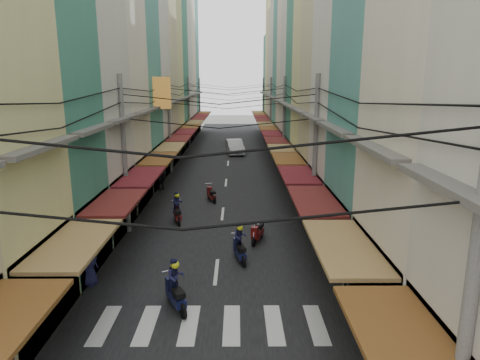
{
  "coord_description": "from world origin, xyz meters",
  "views": [
    {
      "loc": [
        0.89,
        -18.64,
        7.9
      ],
      "look_at": [
        1.03,
        3.27,
        2.75
      ],
      "focal_mm": 32.0,
      "sensor_mm": 36.0,
      "label": 1
    }
  ],
  "objects_px": {
    "bicycle": "(338,240)",
    "traffic_sign": "(345,242)",
    "white_car": "(235,154)",
    "market_umbrella": "(377,241)"
  },
  "relations": [
    {
      "from": "bicycle",
      "to": "traffic_sign",
      "type": "bearing_deg",
      "value": 155.17
    },
    {
      "from": "white_car",
      "to": "bicycle",
      "type": "relative_size",
      "value": 3.76
    },
    {
      "from": "white_car",
      "to": "bicycle",
      "type": "bearing_deg",
      "value": -86.17
    },
    {
      "from": "bicycle",
      "to": "market_umbrella",
      "type": "bearing_deg",
      "value": 165.26
    },
    {
      "from": "bicycle",
      "to": "market_umbrella",
      "type": "xyz_separation_m",
      "value": [
        -0.18,
        -6.17,
        2.39
      ]
    },
    {
      "from": "market_umbrella",
      "to": "traffic_sign",
      "type": "relative_size",
      "value": 0.9
    },
    {
      "from": "white_car",
      "to": "bicycle",
      "type": "distance_m",
      "value": 26.46
    },
    {
      "from": "market_umbrella",
      "to": "bicycle",
      "type": "bearing_deg",
      "value": 88.33
    },
    {
      "from": "bicycle",
      "to": "white_car",
      "type": "bearing_deg",
      "value": -1.34
    },
    {
      "from": "white_car",
      "to": "market_umbrella",
      "type": "height_order",
      "value": "market_umbrella"
    }
  ]
}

